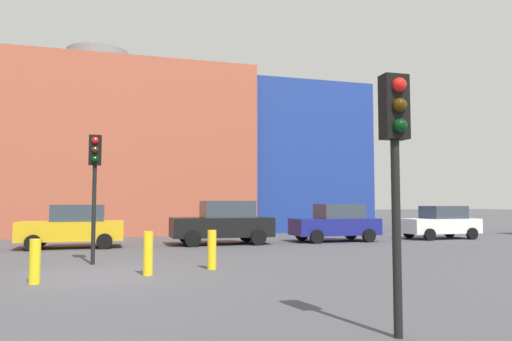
{
  "coord_description": "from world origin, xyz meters",
  "views": [
    {
      "loc": [
        0.37,
        -12.72,
        1.82
      ],
      "look_at": [
        6.02,
        6.46,
        3.15
      ],
      "focal_mm": 33.77,
      "sensor_mm": 36.0,
      "label": 1
    }
  ],
  "objects_px": {
    "parked_car_3": "(223,223)",
    "parked_car_4": "(336,223)",
    "traffic_light_island": "(95,169)",
    "parked_car_2": "(73,226)",
    "bollard_yellow_1": "(148,253)",
    "bollard_yellow_0": "(35,262)",
    "traffic_light_near_right": "(396,142)",
    "bollard_yellow_2": "(212,250)",
    "parked_car_5": "(441,222)"
  },
  "relations": [
    {
      "from": "parked_car_3",
      "to": "bollard_yellow_2",
      "type": "relative_size",
      "value": 4.11
    },
    {
      "from": "parked_car_5",
      "to": "bollard_yellow_2",
      "type": "distance_m",
      "value": 15.27
    },
    {
      "from": "parked_car_2",
      "to": "traffic_light_island",
      "type": "height_order",
      "value": "traffic_light_island"
    },
    {
      "from": "parked_car_2",
      "to": "bollard_yellow_2",
      "type": "xyz_separation_m",
      "value": [
        4.14,
        -7.65,
        -0.33
      ]
    },
    {
      "from": "traffic_light_island",
      "to": "bollard_yellow_2",
      "type": "xyz_separation_m",
      "value": [
        3.16,
        -1.98,
        -2.29
      ]
    },
    {
      "from": "traffic_light_near_right",
      "to": "bollard_yellow_0",
      "type": "bearing_deg",
      "value": -137.06
    },
    {
      "from": "parked_car_3",
      "to": "traffic_light_island",
      "type": "bearing_deg",
      "value": 47.68
    },
    {
      "from": "parked_car_4",
      "to": "bollard_yellow_0",
      "type": "distance_m",
      "value": 14.68
    },
    {
      "from": "parked_car_5",
      "to": "bollard_yellow_0",
      "type": "height_order",
      "value": "parked_car_5"
    },
    {
      "from": "parked_car_4",
      "to": "bollard_yellow_2",
      "type": "height_order",
      "value": "parked_car_4"
    },
    {
      "from": "parked_car_4",
      "to": "traffic_light_island",
      "type": "relative_size",
      "value": 1.05
    },
    {
      "from": "bollard_yellow_2",
      "to": "bollard_yellow_0",
      "type": "bearing_deg",
      "value": -163.88
    },
    {
      "from": "parked_car_3",
      "to": "bollard_yellow_0",
      "type": "relative_size",
      "value": 4.37
    },
    {
      "from": "traffic_light_island",
      "to": "bollard_yellow_2",
      "type": "relative_size",
      "value": 3.61
    },
    {
      "from": "parked_car_5",
      "to": "bollard_yellow_1",
      "type": "xyz_separation_m",
      "value": [
        -14.96,
        -8.27,
        -0.28
      ]
    },
    {
      "from": "bollard_yellow_2",
      "to": "parked_car_5",
      "type": "bearing_deg",
      "value": 30.08
    },
    {
      "from": "parked_car_2",
      "to": "bollard_yellow_2",
      "type": "bearing_deg",
      "value": 118.43
    },
    {
      "from": "parked_car_2",
      "to": "parked_car_3",
      "type": "height_order",
      "value": "parked_car_3"
    },
    {
      "from": "parked_car_4",
      "to": "bollard_yellow_0",
      "type": "relative_size",
      "value": 4.04
    },
    {
      "from": "parked_car_5",
      "to": "bollard_yellow_0",
      "type": "xyz_separation_m",
      "value": [
        -17.48,
        -8.89,
        -0.32
      ]
    },
    {
      "from": "parked_car_5",
      "to": "parked_car_3",
      "type": "bearing_deg",
      "value": -0.0
    },
    {
      "from": "parked_car_5",
      "to": "bollard_yellow_1",
      "type": "distance_m",
      "value": 17.09
    },
    {
      "from": "parked_car_3",
      "to": "bollard_yellow_2",
      "type": "distance_m",
      "value": 7.92
    },
    {
      "from": "parked_car_5",
      "to": "bollard_yellow_2",
      "type": "xyz_separation_m",
      "value": [
        -13.21,
        -7.65,
        -0.29
      ]
    },
    {
      "from": "parked_car_2",
      "to": "traffic_light_near_right",
      "type": "xyz_separation_m",
      "value": [
        5.26,
        -14.93,
        1.78
      ]
    },
    {
      "from": "traffic_light_near_right",
      "to": "bollard_yellow_2",
      "type": "bearing_deg",
      "value": -170.0
    },
    {
      "from": "bollard_yellow_1",
      "to": "parked_car_5",
      "type": "bearing_deg",
      "value": 28.93
    },
    {
      "from": "bollard_yellow_0",
      "to": "bollard_yellow_1",
      "type": "distance_m",
      "value": 2.59
    },
    {
      "from": "parked_car_2",
      "to": "bollard_yellow_1",
      "type": "bearing_deg",
      "value": 106.17
    },
    {
      "from": "traffic_light_near_right",
      "to": "traffic_light_island",
      "type": "xyz_separation_m",
      "value": [
        -4.28,
        9.27,
        0.17
      ]
    },
    {
      "from": "parked_car_2",
      "to": "bollard_yellow_2",
      "type": "relative_size",
      "value": 3.76
    },
    {
      "from": "traffic_light_island",
      "to": "bollard_yellow_0",
      "type": "relative_size",
      "value": 3.83
    },
    {
      "from": "parked_car_2",
      "to": "parked_car_3",
      "type": "distance_m",
      "value": 6.15
    },
    {
      "from": "bollard_yellow_0",
      "to": "parked_car_5",
      "type": "bearing_deg",
      "value": 26.95
    },
    {
      "from": "parked_car_3",
      "to": "bollard_yellow_2",
      "type": "height_order",
      "value": "parked_car_3"
    },
    {
      "from": "bollard_yellow_1",
      "to": "bollard_yellow_2",
      "type": "xyz_separation_m",
      "value": [
        1.75,
        0.61,
        -0.01
      ]
    },
    {
      "from": "parked_car_5",
      "to": "bollard_yellow_2",
      "type": "height_order",
      "value": "parked_car_5"
    },
    {
      "from": "traffic_light_island",
      "to": "bollard_yellow_1",
      "type": "bearing_deg",
      "value": 28.43
    },
    {
      "from": "traffic_light_near_right",
      "to": "bollard_yellow_1",
      "type": "height_order",
      "value": "traffic_light_near_right"
    },
    {
      "from": "parked_car_3",
      "to": "parked_car_4",
      "type": "height_order",
      "value": "parked_car_3"
    },
    {
      "from": "parked_car_3",
      "to": "parked_car_4",
      "type": "bearing_deg",
      "value": 180.0
    },
    {
      "from": "parked_car_4",
      "to": "traffic_light_near_right",
      "type": "bearing_deg",
      "value": 67.12
    },
    {
      "from": "parked_car_2",
      "to": "parked_car_3",
      "type": "xyz_separation_m",
      "value": [
        6.14,
        0.0,
        0.08
      ]
    },
    {
      "from": "parked_car_3",
      "to": "bollard_yellow_0",
      "type": "distance_m",
      "value": 10.88
    },
    {
      "from": "traffic_light_near_right",
      "to": "traffic_light_island",
      "type": "bearing_deg",
      "value": -153.94
    },
    {
      "from": "bollard_yellow_1",
      "to": "bollard_yellow_2",
      "type": "distance_m",
      "value": 1.85
    },
    {
      "from": "traffic_light_island",
      "to": "parked_car_4",
      "type": "bearing_deg",
      "value": 118.05
    },
    {
      "from": "parked_car_4",
      "to": "traffic_light_near_right",
      "type": "distance_m",
      "value": 16.31
    },
    {
      "from": "parked_car_3",
      "to": "bollard_yellow_0",
      "type": "height_order",
      "value": "parked_car_3"
    },
    {
      "from": "bollard_yellow_1",
      "to": "bollard_yellow_2",
      "type": "relative_size",
      "value": 1.02
    }
  ]
}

